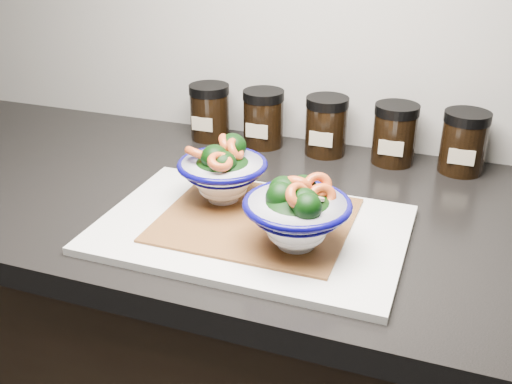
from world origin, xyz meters
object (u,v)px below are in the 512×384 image
(bowl_left, at_px, (223,172))
(cutting_board, at_px, (251,229))
(spice_jar_c, at_px, (326,126))
(spice_jar_e, at_px, (464,142))
(bowl_right, at_px, (297,214))
(spice_jar_a, at_px, (210,112))
(spice_jar_d, at_px, (395,134))
(spice_jar_b, at_px, (263,118))

(bowl_left, bearing_deg, cutting_board, -40.40)
(spice_jar_c, relative_size, spice_jar_e, 1.00)
(cutting_board, relative_size, bowl_right, 3.01)
(bowl_left, distance_m, bowl_right, 0.18)
(bowl_right, bearing_deg, spice_jar_a, 128.29)
(cutting_board, distance_m, spice_jar_e, 0.45)
(spice_jar_a, height_order, spice_jar_e, same)
(spice_jar_d, bearing_deg, spice_jar_a, 180.00)
(spice_jar_d, bearing_deg, bowl_left, -128.71)
(bowl_right, height_order, spice_jar_c, bowl_right)
(spice_jar_a, distance_m, spice_jar_d, 0.38)
(spice_jar_b, bearing_deg, spice_jar_a, 180.00)
(cutting_board, bearing_deg, spice_jar_c, 85.78)
(bowl_left, bearing_deg, spice_jar_a, 117.75)
(spice_jar_a, xyz_separation_m, spice_jar_b, (0.12, 0.00, 0.00))
(spice_jar_d, bearing_deg, spice_jar_e, 0.00)
(spice_jar_d, bearing_deg, cutting_board, -114.41)
(spice_jar_a, bearing_deg, spice_jar_d, 0.00)
(spice_jar_c, height_order, spice_jar_d, same)
(spice_jar_a, bearing_deg, spice_jar_e, 0.00)
(bowl_right, xyz_separation_m, spice_jar_a, (-0.30, 0.38, -0.01))
(spice_jar_c, bearing_deg, spice_jar_d, 0.00)
(bowl_left, relative_size, spice_jar_d, 1.26)
(bowl_left, xyz_separation_m, spice_jar_e, (0.35, 0.28, -0.01))
(spice_jar_b, distance_m, spice_jar_c, 0.13)
(cutting_board, xyz_separation_m, spice_jar_e, (0.28, 0.34, 0.05))
(bowl_left, xyz_separation_m, spice_jar_a, (-0.15, 0.28, -0.01))
(spice_jar_a, xyz_separation_m, spice_jar_d, (0.38, 0.00, 0.00))
(cutting_board, height_order, spice_jar_c, spice_jar_c)
(bowl_left, xyz_separation_m, bowl_right, (0.15, -0.10, 0.00))
(spice_jar_b, distance_m, spice_jar_e, 0.38)
(bowl_left, distance_m, spice_jar_d, 0.36)
(bowl_left, bearing_deg, bowl_right, -32.59)
(cutting_board, relative_size, spice_jar_c, 3.98)
(cutting_board, bearing_deg, bowl_left, 139.60)
(cutting_board, relative_size, spice_jar_b, 3.98)
(cutting_board, height_order, spice_jar_d, spice_jar_d)
(bowl_left, height_order, spice_jar_e, bowl_left)
(spice_jar_c, distance_m, spice_jar_d, 0.13)
(bowl_right, bearing_deg, spice_jar_c, 98.12)
(spice_jar_c, bearing_deg, bowl_right, -81.88)
(bowl_right, distance_m, spice_jar_d, 0.39)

